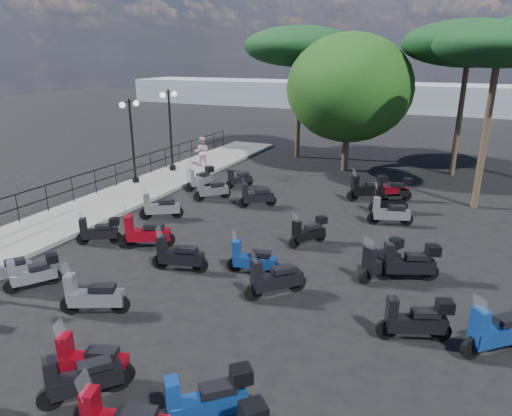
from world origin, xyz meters
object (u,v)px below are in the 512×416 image
at_px(scooter_16, 256,197).
at_px(lamp_post_1, 132,136).
at_px(scooter_4, 160,208).
at_px(broadleaf_tree, 349,88).
at_px(scooter_17, 368,189).
at_px(scooter_30, 389,201).
at_px(scooter_11, 239,179).
at_px(scooter_28, 389,201).
at_px(lamp_post_2, 170,125).
at_px(scooter_27, 409,263).
at_px(scooter_7, 81,380).
at_px(scooter_10, 211,190).
at_px(scooter_13, 91,362).
at_px(scooter_29, 389,213).
at_px(scooter_14, 178,256).
at_px(scooter_20, 274,280).
at_px(pine_2, 300,47).
at_px(scooter_22, 308,232).
at_px(scooter_1, 6,270).
at_px(scooter_3, 99,232).
at_px(scooter_2, 33,274).
at_px(scooter_26, 497,332).
at_px(scooter_21, 381,261).
at_px(scooter_9, 146,233).
at_px(pine_3, 500,46).
at_px(pine_0, 470,44).
at_px(scooter_23, 393,189).
at_px(pedestrian_far, 202,152).
at_px(scooter_8, 92,296).
at_px(scooter_12, 207,401).
at_px(scooter_25, 416,320).

bearing_deg(scooter_16, lamp_post_1, 45.67).
distance_m(scooter_4, broadleaf_tree, 12.55).
xyz_separation_m(scooter_17, scooter_30, (1.14, -1.29, -0.07)).
height_order(scooter_11, scooter_28, scooter_28).
bearing_deg(lamp_post_2, scooter_27, -28.67).
bearing_deg(scooter_7, scooter_10, -30.50).
distance_m(scooter_13, scooter_29, 12.09).
relative_size(scooter_14, scooter_29, 1.02).
height_order(scooter_20, pine_2, pine_2).
height_order(scooter_4, scooter_22, scooter_4).
relative_size(lamp_post_2, scooter_1, 3.35).
relative_size(scooter_3, scooter_22, 1.01).
bearing_deg(scooter_2, scooter_26, -136.00).
height_order(scooter_14, scooter_21, scooter_21).
bearing_deg(scooter_17, lamp_post_2, 51.63).
bearing_deg(scooter_14, scooter_27, -85.07).
bearing_deg(scooter_29, broadleaf_tree, 6.80).
bearing_deg(scooter_7, scooter_9, -21.25).
xyz_separation_m(scooter_27, pine_3, (1.79, 8.10, 5.95)).
bearing_deg(scooter_9, broadleaf_tree, -42.12).
height_order(scooter_11, scooter_16, scooter_16).
bearing_deg(scooter_28, pine_0, -41.41).
distance_m(scooter_16, scooter_23, 6.17).
distance_m(scooter_9, scooter_26, 10.55).
xyz_separation_m(scooter_1, scooter_26, (12.44, 2.10, 0.10)).
bearing_deg(scooter_21, scooter_23, -55.93).
bearing_deg(pedestrian_far, scooter_1, 75.34).
bearing_deg(pedestrian_far, scooter_8, 87.79).
bearing_deg(scooter_16, pedestrian_far, 10.09).
height_order(lamp_post_2, scooter_21, lamp_post_2).
xyz_separation_m(scooter_3, scooter_9, (1.65, 0.41, 0.05)).
bearing_deg(scooter_13, pine_0, -35.38).
bearing_deg(scooter_27, scooter_2, 94.31).
distance_m(scooter_2, scooter_12, 7.25).
relative_size(scooter_8, scooter_13, 1.01).
bearing_deg(lamp_post_1, scooter_30, 8.35).
relative_size(lamp_post_1, pine_2, 0.52).
distance_m(scooter_27, pine_3, 10.21).
xyz_separation_m(lamp_post_2, pine_0, (14.03, 5.77, 4.08)).
bearing_deg(scooter_20, scooter_30, -58.39).
bearing_deg(lamp_post_1, scooter_9, -44.95).
bearing_deg(scooter_9, scooter_1, 123.63).
height_order(scooter_9, scooter_23, scooter_9).
bearing_deg(scooter_27, scooter_25, 166.88).
xyz_separation_m(scooter_23, scooter_28, (0.14, -1.83, -0.03)).
bearing_deg(scooter_17, scooter_7, 136.32).
distance_m(scooter_13, scooter_30, 13.41).
distance_m(scooter_17, pine_3, 7.43).
bearing_deg(scooter_2, scooter_28, -92.56).
xyz_separation_m(scooter_25, broadleaf_tree, (-5.35, 15.29, 3.97)).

